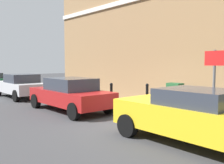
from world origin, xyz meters
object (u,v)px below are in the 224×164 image
(utility_cabinet, at_px, (175,99))
(street_sign, at_px, (214,76))
(car_silver, at_px, (21,85))
(car_yellow, at_px, (194,116))
(bollard_near_cabinet, at_px, (147,95))
(bollard_far_kerb, at_px, (111,94))
(car_red, at_px, (70,94))

(utility_cabinet, xyz_separation_m, street_sign, (-0.78, -1.90, 0.98))
(car_silver, bearing_deg, car_yellow, -179.89)
(car_silver, distance_m, bollard_near_cabinet, 8.13)
(car_silver, xyz_separation_m, utility_cabinet, (2.36, -9.22, -0.04))
(bollard_far_kerb, bearing_deg, bollard_near_cabinet, -53.38)
(bollard_far_kerb, bearing_deg, car_silver, 103.19)
(car_silver, distance_m, utility_cabinet, 9.52)
(car_yellow, relative_size, utility_cabinet, 3.65)
(car_yellow, height_order, utility_cabinet, car_yellow)
(car_yellow, relative_size, bollard_near_cabinet, 4.04)
(car_yellow, relative_size, bollard_far_kerb, 4.04)
(car_yellow, xyz_separation_m, bollard_far_kerb, (1.55, 4.93, -0.04))
(utility_cabinet, bearing_deg, bollard_near_cabinet, 86.10)
(car_yellow, relative_size, street_sign, 1.83)
(car_silver, distance_m, street_sign, 11.27)
(car_yellow, distance_m, car_silver, 11.42)
(car_silver, height_order, utility_cabinet, car_silver)
(car_red, xyz_separation_m, street_sign, (1.59, -5.57, 0.92))
(car_red, bearing_deg, utility_cabinet, -147.04)
(bollard_far_kerb, height_order, street_sign, street_sign)
(utility_cabinet, distance_m, bollard_far_kerb, 2.85)
(car_silver, height_order, bollard_near_cabinet, car_silver)
(car_yellow, distance_m, utility_cabinet, 3.25)
(street_sign, bearing_deg, utility_cabinet, 67.62)
(car_silver, distance_m, bollard_far_kerb, 6.67)
(car_silver, xyz_separation_m, street_sign, (1.58, -11.12, 0.94))
(bollard_far_kerb, distance_m, street_sign, 4.72)
(bollard_near_cabinet, bearing_deg, car_silver, 107.59)
(car_red, bearing_deg, street_sign, -163.95)
(car_red, bearing_deg, bollard_far_kerb, -121.58)
(car_red, height_order, car_silver, car_red)
(car_red, bearing_deg, car_yellow, 179.99)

